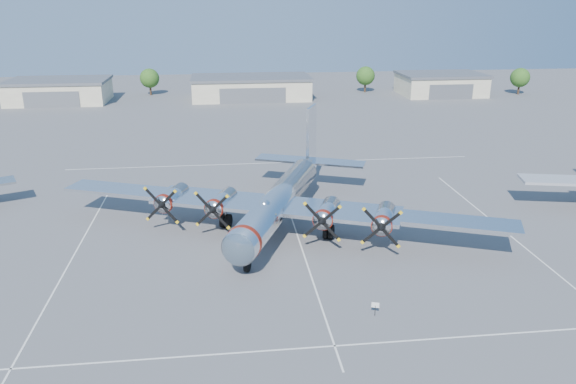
{
  "coord_description": "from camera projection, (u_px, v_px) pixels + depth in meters",
  "views": [
    {
      "loc": [
        -7.34,
        -55.43,
        23.46
      ],
      "look_at": [
        -0.43,
        2.41,
        3.2
      ],
      "focal_mm": 35.0,
      "sensor_mm": 36.0,
      "label": 1
    }
  ],
  "objects": [
    {
      "name": "ground",
      "position": [
        295.0,
        227.0,
        60.52
      ],
      "size": [
        260.0,
        260.0,
        0.0
      ],
      "primitive_type": "plane",
      "color": "#545456",
      "rests_on": "ground"
    },
    {
      "name": "tree_east",
      "position": [
        365.0,
        76.0,
        145.02
      ],
      "size": [
        4.8,
        4.8,
        6.64
      ],
      "color": "#382619",
      "rests_on": "ground"
    },
    {
      "name": "hangar_west",
      "position": [
        59.0,
        91.0,
        131.45
      ],
      "size": [
        22.6,
        14.6,
        5.4
      ],
      "color": "#BAAE93",
      "rests_on": "ground"
    },
    {
      "name": "tree_west",
      "position": [
        150.0,
        78.0,
        140.73
      ],
      "size": [
        4.8,
        4.8,
        6.64
      ],
      "color": "#382619",
      "rests_on": "ground"
    },
    {
      "name": "tree_far_east",
      "position": [
        520.0,
        78.0,
        141.77
      ],
      "size": [
        4.8,
        4.8,
        6.64
      ],
      "color": "#382619",
      "rests_on": "ground"
    },
    {
      "name": "main_bomber_b29",
      "position": [
        281.0,
        226.0,
        60.93
      ],
      "size": [
        56.54,
        48.24,
        10.56
      ],
      "primitive_type": null,
      "rotation": [
        0.0,
        0.0,
        -0.39
      ],
      "color": "white",
      "rests_on": "ground"
    },
    {
      "name": "hangar_east",
      "position": [
        441.0,
        84.0,
        141.87
      ],
      "size": [
        20.6,
        14.6,
        5.4
      ],
      "color": "#BAAE93",
      "rests_on": "ground"
    },
    {
      "name": "info_placard",
      "position": [
        375.0,
        306.0,
        43.44
      ],
      "size": [
        0.59,
        0.23,
        1.15
      ],
      "rotation": [
        0.0,
        0.0,
        -0.32
      ],
      "color": "black",
      "rests_on": "ground"
    },
    {
      "name": "parking_lines",
      "position": [
        297.0,
        233.0,
        58.87
      ],
      "size": [
        60.0,
        50.08,
        0.01
      ],
      "color": "silver",
      "rests_on": "ground"
    },
    {
      "name": "hangar_center",
      "position": [
        251.0,
        87.0,
        136.49
      ],
      "size": [
        28.6,
        14.6,
        5.4
      ],
      "color": "#BAAE93",
      "rests_on": "ground"
    }
  ]
}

